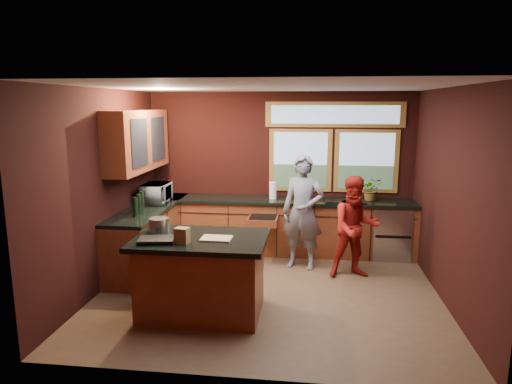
% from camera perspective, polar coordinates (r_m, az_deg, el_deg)
% --- Properties ---
extents(floor, '(4.50, 4.50, 0.00)m').
position_cam_1_polar(floor, '(6.30, 1.55, -12.34)').
color(floor, brown).
rests_on(floor, ground).
extents(room_shell, '(4.52, 4.02, 2.71)m').
position_cam_1_polar(room_shell, '(6.23, -3.57, 4.55)').
color(room_shell, black).
rests_on(room_shell, ground).
extents(back_counter, '(4.50, 0.64, 0.93)m').
position_cam_1_polar(back_counter, '(7.74, 4.24, -4.28)').
color(back_counter, '#5C2D15').
rests_on(back_counter, floor).
extents(left_counter, '(0.64, 2.30, 0.93)m').
position_cam_1_polar(left_counter, '(7.35, -13.16, -5.34)').
color(left_counter, '#5C2D15').
rests_on(left_counter, floor).
extents(island, '(1.55, 1.05, 0.95)m').
position_cam_1_polar(island, '(5.58, -6.82, -10.26)').
color(island, '#5C2D15').
rests_on(island, floor).
extents(person_grey, '(0.72, 0.56, 1.75)m').
position_cam_1_polar(person_grey, '(6.97, 5.87, -2.51)').
color(person_grey, slate).
rests_on(person_grey, floor).
extents(person_red, '(0.82, 0.70, 1.49)m').
position_cam_1_polar(person_red, '(6.74, 12.31, -4.33)').
color(person_red, maroon).
rests_on(person_red, floor).
extents(microwave, '(0.39, 0.57, 0.31)m').
position_cam_1_polar(microwave, '(7.47, -12.37, -0.16)').
color(microwave, '#999999').
rests_on(microwave, left_counter).
extents(potted_plant, '(0.34, 0.29, 0.38)m').
position_cam_1_polar(potted_plant, '(7.70, 14.20, 0.33)').
color(potted_plant, '#999999').
rests_on(potted_plant, back_counter).
extents(paper_towel, '(0.12, 0.12, 0.28)m').
position_cam_1_polar(paper_towel, '(7.62, 2.12, 0.19)').
color(paper_towel, white).
rests_on(paper_towel, back_counter).
extents(cutting_board, '(0.35, 0.26, 0.02)m').
position_cam_1_polar(cutting_board, '(5.33, -4.97, -5.81)').
color(cutting_board, '#A68A55').
rests_on(cutting_board, island).
extents(stock_pot, '(0.24, 0.24, 0.18)m').
position_cam_1_polar(stock_pot, '(5.69, -11.99, -4.09)').
color(stock_pot, '#B8B8BD').
rests_on(stock_pot, island).
extents(paper_bag, '(0.17, 0.14, 0.18)m').
position_cam_1_polar(paper_bag, '(5.21, -9.22, -5.40)').
color(paper_bag, brown).
rests_on(paper_bag, island).
extents(black_tray, '(0.44, 0.34, 0.05)m').
position_cam_1_polar(black_tray, '(5.32, -12.33, -5.91)').
color(black_tray, black).
rests_on(black_tray, island).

